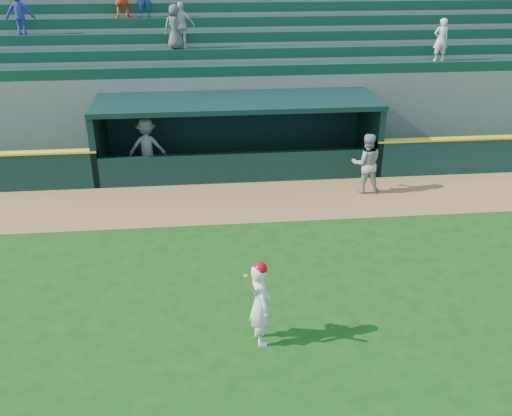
% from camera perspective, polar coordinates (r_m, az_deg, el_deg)
% --- Properties ---
extents(ground, '(120.00, 120.00, 0.00)m').
position_cam_1_polar(ground, '(12.99, 0.73, -8.17)').
color(ground, '#144010').
rests_on(ground, ground).
extents(warning_track, '(40.00, 3.00, 0.01)m').
position_cam_1_polar(warning_track, '(17.28, -1.13, 0.65)').
color(warning_track, '#97663C').
rests_on(warning_track, ground).
extents(dugout_player_front, '(0.97, 0.78, 1.90)m').
position_cam_1_polar(dugout_player_front, '(17.99, 10.97, 4.41)').
color(dugout_player_front, '#9A9A95').
rests_on(dugout_player_front, ground).
extents(dugout_player_inside, '(1.27, 0.77, 1.91)m').
position_cam_1_polar(dugout_player_inside, '(19.52, -10.83, 6.07)').
color(dugout_player_inside, '#A0A09B').
rests_on(dugout_player_inside, ground).
extents(dugout, '(9.40, 2.80, 2.46)m').
position_cam_1_polar(dugout, '(19.72, -1.94, 7.91)').
color(dugout, slate).
rests_on(dugout, ground).
extents(stands, '(34.50, 6.25, 7.61)m').
position_cam_1_polar(stands, '(23.90, -2.71, 13.47)').
color(stands, slate).
rests_on(stands, ground).
extents(batter_at_plate, '(0.60, 0.79, 1.78)m').
position_cam_1_polar(batter_at_plate, '(10.98, 0.40, -9.44)').
color(batter_at_plate, white).
rests_on(batter_at_plate, ground).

